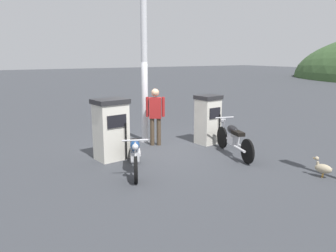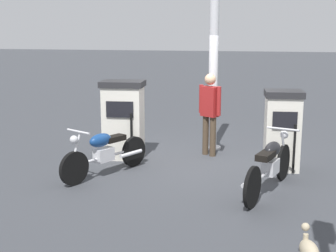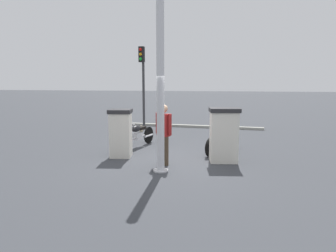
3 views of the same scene
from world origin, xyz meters
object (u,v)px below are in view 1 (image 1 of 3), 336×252
Objects in this scene: attendant_person at (155,113)px; motorcycle_far_pump at (233,138)px; fuel_pump_far at (208,119)px; canopy_support_pole at (144,76)px; wandering_duck at (323,168)px; motorcycle_near_pump at (135,154)px; fuel_pump_near at (111,129)px.

motorcycle_far_pump is at bearing 33.87° from attendant_person.
canopy_support_pole is (-1.25, -1.53, 1.31)m from fuel_pump_far.
motorcycle_near_pump is at bearing -126.08° from wandering_duck.
canopy_support_pole is at bearing -152.09° from motorcycle_far_pump.
attendant_person is 4.84m from wandering_duck.
fuel_pump_near is at bearing -52.60° from canopy_support_pole.
canopy_support_pole reaches higher than wandering_duck.
canopy_support_pole reaches higher than attendant_person.
motorcycle_near_pump is 3.36m from canopy_support_pole.
motorcycle_far_pump reaches higher than motorcycle_near_pump.
motorcycle_far_pump is (1.35, 3.02, -0.34)m from fuel_pump_near.
motorcycle_near_pump reaches higher than wandering_duck.
fuel_pump_near is at bearing -136.60° from wandering_duck.
motorcycle_near_pump is 1.10× the size of attendant_person.
motorcycle_near_pump is (1.23, -3.08, -0.32)m from fuel_pump_far.
canopy_support_pole is (-5.01, -1.91, 1.86)m from wandering_duck.
canopy_support_pole is at bearing -176.35° from attendant_person.
canopy_support_pole is (-1.25, 1.64, 1.27)m from fuel_pump_near.
motorcycle_far_pump is at bearing 87.66° from motorcycle_near_pump.
motorcycle_far_pump is at bearing -6.43° from fuel_pump_far.
motorcycle_far_pump is (0.12, 2.93, 0.03)m from motorcycle_near_pump.
attendant_person reaches higher than fuel_pump_near.
attendant_person is at bearing -146.13° from motorcycle_far_pump.
wandering_duck is at bearing 5.75° from fuel_pump_far.
fuel_pump_far is at bearing 50.73° from canopy_support_pole.
fuel_pump_far is at bearing 173.57° from motorcycle_far_pump.
fuel_pump_near is 3.47× the size of wandering_duck.
canopy_support_pole is (-2.61, -1.38, 1.61)m from motorcycle_far_pump.
motorcycle_near_pump is 0.90× the size of motorcycle_far_pump.
motorcycle_far_pump is at bearing 65.85° from fuel_pump_near.
motorcycle_near_pump is 2.52m from attendant_person.
fuel_pump_far reaches higher than wandering_duck.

